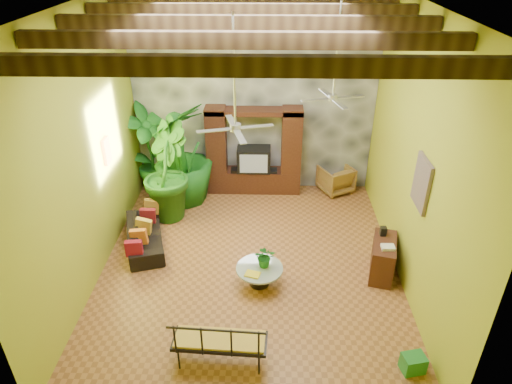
{
  "coord_description": "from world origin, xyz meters",
  "views": [
    {
      "loc": [
        0.31,
        -7.44,
        6.03
      ],
      "look_at": [
        0.12,
        0.2,
        1.63
      ],
      "focal_mm": 32.0,
      "sensor_mm": 36.0,
      "label": 1
    }
  ],
  "objects_px": {
    "ceiling_fan_back": "(334,87)",
    "sofa": "(145,235)",
    "entertainment_center": "(254,157)",
    "coffee_table": "(259,273)",
    "tall_plant_a": "(150,150)",
    "green_bin": "(413,363)",
    "tall_plant_c": "(183,154)",
    "ceiling_fan_front": "(235,116)",
    "wicker_armchair": "(336,179)",
    "tall_plant_b": "(165,171)",
    "iron_bench": "(219,341)",
    "side_console": "(383,258)"
  },
  "relations": [
    {
      "from": "sofa",
      "to": "green_bin",
      "type": "relative_size",
      "value": 5.19
    },
    {
      "from": "entertainment_center",
      "to": "coffee_table",
      "type": "distance_m",
      "value": 3.79
    },
    {
      "from": "tall_plant_a",
      "to": "tall_plant_c",
      "type": "height_order",
      "value": "tall_plant_c"
    },
    {
      "from": "entertainment_center",
      "to": "coffee_table",
      "type": "height_order",
      "value": "entertainment_center"
    },
    {
      "from": "coffee_table",
      "to": "tall_plant_c",
      "type": "bearing_deg",
      "value": 121.28
    },
    {
      "from": "wicker_armchair",
      "to": "tall_plant_a",
      "type": "xyz_separation_m",
      "value": [
        -4.8,
        -0.09,
        0.84
      ]
    },
    {
      "from": "coffee_table",
      "to": "side_console",
      "type": "distance_m",
      "value": 2.47
    },
    {
      "from": "tall_plant_a",
      "to": "green_bin",
      "type": "height_order",
      "value": "tall_plant_a"
    },
    {
      "from": "entertainment_center",
      "to": "side_console",
      "type": "xyz_separation_m",
      "value": [
        2.65,
        -3.34,
        -0.58
      ]
    },
    {
      "from": "tall_plant_a",
      "to": "tall_plant_c",
      "type": "distance_m",
      "value": 1.02
    },
    {
      "from": "side_console",
      "to": "tall_plant_c",
      "type": "bearing_deg",
      "value": 161.61
    },
    {
      "from": "entertainment_center",
      "to": "green_bin",
      "type": "distance_m",
      "value": 6.32
    },
    {
      "from": "sofa",
      "to": "coffee_table",
      "type": "height_order",
      "value": "sofa"
    },
    {
      "from": "coffee_table",
      "to": "green_bin",
      "type": "xyz_separation_m",
      "value": [
        2.44,
        -1.97,
        -0.1
      ]
    },
    {
      "from": "sofa",
      "to": "coffee_table",
      "type": "xyz_separation_m",
      "value": [
        2.52,
        -1.22,
        -0.01
      ]
    },
    {
      "from": "entertainment_center",
      "to": "ceiling_fan_front",
      "type": "xyz_separation_m",
      "value": [
        -0.2,
        -3.54,
        2.44
      ]
    },
    {
      "from": "ceiling_fan_front",
      "to": "wicker_armchair",
      "type": "height_order",
      "value": "ceiling_fan_front"
    },
    {
      "from": "coffee_table",
      "to": "ceiling_fan_front",
      "type": "bearing_deg",
      "value": 156.07
    },
    {
      "from": "ceiling_fan_back",
      "to": "sofa",
      "type": "distance_m",
      "value": 5.04
    },
    {
      "from": "entertainment_center",
      "to": "coffee_table",
      "type": "xyz_separation_m",
      "value": [
        0.21,
        -3.72,
        -0.71
      ]
    },
    {
      "from": "ceiling_fan_back",
      "to": "side_console",
      "type": "bearing_deg",
      "value": -53.2
    },
    {
      "from": "entertainment_center",
      "to": "ceiling_fan_back",
      "type": "distance_m",
      "value": 3.5
    },
    {
      "from": "entertainment_center",
      "to": "tall_plant_b",
      "type": "bearing_deg",
      "value": -148.66
    },
    {
      "from": "wicker_armchair",
      "to": "tall_plant_b",
      "type": "height_order",
      "value": "tall_plant_b"
    },
    {
      "from": "ceiling_fan_front",
      "to": "tall_plant_a",
      "type": "xyz_separation_m",
      "value": [
        -2.45,
        3.45,
        -2.21
      ]
    },
    {
      "from": "sofa",
      "to": "tall_plant_a",
      "type": "relative_size",
      "value": 0.76
    },
    {
      "from": "iron_bench",
      "to": "side_console",
      "type": "height_order",
      "value": "iron_bench"
    },
    {
      "from": "green_bin",
      "to": "wicker_armchair",
      "type": "bearing_deg",
      "value": 95.05
    },
    {
      "from": "entertainment_center",
      "to": "ceiling_fan_front",
      "type": "distance_m",
      "value": 4.3
    },
    {
      "from": "ceiling_fan_front",
      "to": "iron_bench",
      "type": "xyz_separation_m",
      "value": [
        -0.18,
        -2.12,
        -2.86
      ]
    },
    {
      "from": "entertainment_center",
      "to": "green_bin",
      "type": "xyz_separation_m",
      "value": [
        2.65,
        -5.68,
        -0.81
      ]
    },
    {
      "from": "tall_plant_b",
      "to": "entertainment_center",
      "type": "bearing_deg",
      "value": 31.34
    },
    {
      "from": "green_bin",
      "to": "ceiling_fan_back",
      "type": "bearing_deg",
      "value": 105.65
    },
    {
      "from": "ceiling_fan_front",
      "to": "tall_plant_a",
      "type": "bearing_deg",
      "value": 125.34
    },
    {
      "from": "entertainment_center",
      "to": "tall_plant_c",
      "type": "xyz_separation_m",
      "value": [
        -1.73,
        -0.53,
        0.31
      ]
    },
    {
      "from": "entertainment_center",
      "to": "side_console",
      "type": "relative_size",
      "value": 2.5
    },
    {
      "from": "entertainment_center",
      "to": "tall_plant_c",
      "type": "height_order",
      "value": "tall_plant_c"
    },
    {
      "from": "ceiling_fan_front",
      "to": "tall_plant_c",
      "type": "height_order",
      "value": "ceiling_fan_front"
    },
    {
      "from": "tall_plant_a",
      "to": "side_console",
      "type": "distance_m",
      "value": 6.27
    },
    {
      "from": "ceiling_fan_back",
      "to": "green_bin",
      "type": "relative_size",
      "value": 5.3
    },
    {
      "from": "sofa",
      "to": "tall_plant_b",
      "type": "height_order",
      "value": "tall_plant_b"
    },
    {
      "from": "entertainment_center",
      "to": "tall_plant_a",
      "type": "height_order",
      "value": "tall_plant_a"
    },
    {
      "from": "ceiling_fan_back",
      "to": "side_console",
      "type": "distance_m",
      "value": 3.49
    },
    {
      "from": "wicker_armchair",
      "to": "tall_plant_c",
      "type": "bearing_deg",
      "value": -19.25
    },
    {
      "from": "tall_plant_c",
      "to": "tall_plant_a",
      "type": "bearing_deg",
      "value": 154.27
    },
    {
      "from": "entertainment_center",
      "to": "tall_plant_a",
      "type": "distance_m",
      "value": 2.66
    },
    {
      "from": "tall_plant_c",
      "to": "tall_plant_b",
      "type": "bearing_deg",
      "value": -112.5
    },
    {
      "from": "wicker_armchair",
      "to": "iron_bench",
      "type": "xyz_separation_m",
      "value": [
        -2.52,
        -5.67,
        0.18
      ]
    },
    {
      "from": "sofa",
      "to": "green_bin",
      "type": "height_order",
      "value": "sofa"
    },
    {
      "from": "sofa",
      "to": "green_bin",
      "type": "bearing_deg",
      "value": -138.8
    }
  ]
}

